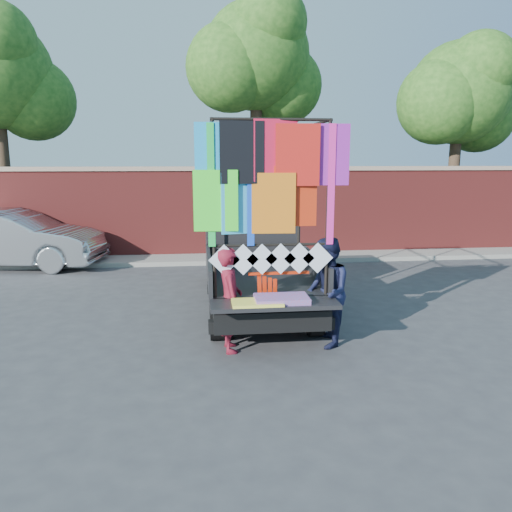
{
  "coord_description": "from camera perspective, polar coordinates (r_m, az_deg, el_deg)",
  "views": [
    {
      "loc": [
        -0.76,
        -7.49,
        2.83
      ],
      "look_at": [
        0.08,
        0.0,
        1.36
      ],
      "focal_mm": 35.0,
      "sensor_mm": 36.0,
      "label": 1
    }
  ],
  "objects": [
    {
      "name": "streamer_bundle",
      "position": [
        7.42,
        1.85,
        -3.38
      ],
      "size": [
        0.91,
        0.07,
        0.63
      ],
      "color": "red",
      "rests_on": "ground"
    },
    {
      "name": "tree_mid",
      "position": [
        15.97,
        0.12,
        21.42
      ],
      "size": [
        4.2,
        3.3,
        7.73
      ],
      "color": "#38281C",
      "rests_on": "ground"
    },
    {
      "name": "ground",
      "position": [
        8.04,
        -0.59,
        -9.54
      ],
      "size": [
        90.0,
        90.0,
        0.0
      ],
      "primitive_type": "plane",
      "color": "#38383A",
      "rests_on": "ground"
    },
    {
      "name": "tree_right",
      "position": [
        17.77,
        22.39,
        16.49
      ],
      "size": [
        4.2,
        3.3,
        6.62
      ],
      "color": "#38281C",
      "rests_on": "ground"
    },
    {
      "name": "sedan",
      "position": [
        14.53,
        -26.05,
        1.76
      ],
      "size": [
        4.81,
        2.28,
        1.52
      ],
      "primitive_type": "imported",
      "rotation": [
        0.0,
        0.0,
        1.42
      ],
      "color": "#A2A6A9",
      "rests_on": "ground"
    },
    {
      "name": "brick_wall",
      "position": [
        14.59,
        -3.39,
        5.14
      ],
      "size": [
        30.0,
        0.45,
        2.61
      ],
      "color": "maroon",
      "rests_on": "ground"
    },
    {
      "name": "pickup_truck",
      "position": [
        9.95,
        -0.41,
        -0.37
      ],
      "size": [
        2.14,
        5.38,
        3.39
      ],
      "color": "black",
      "rests_on": "ground"
    },
    {
      "name": "curb",
      "position": [
        14.08,
        -3.18,
        -0.28
      ],
      "size": [
        30.0,
        1.2,
        0.12
      ],
      "primitive_type": "cube",
      "color": "gray",
      "rests_on": "ground"
    },
    {
      "name": "woman",
      "position": [
        7.4,
        -3.04,
        -5.0
      ],
      "size": [
        0.43,
        0.61,
        1.57
      ],
      "primitive_type": "imported",
      "rotation": [
        0.0,
        0.0,
        1.68
      ],
      "color": "maroon",
      "rests_on": "ground"
    },
    {
      "name": "man",
      "position": [
        7.65,
        8.03,
        -4.12
      ],
      "size": [
        0.67,
        0.84,
        1.68
      ],
      "primitive_type": "imported",
      "rotation": [
        0.0,
        0.0,
        -1.61
      ],
      "color": "#161A37",
      "rests_on": "ground"
    }
  ]
}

